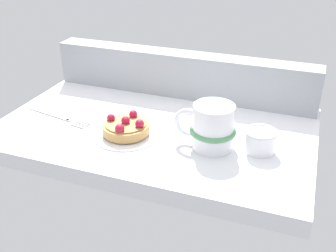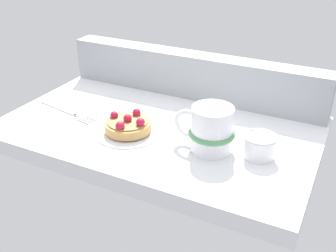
# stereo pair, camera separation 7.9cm
# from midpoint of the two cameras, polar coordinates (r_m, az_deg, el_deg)

# --- Properties ---
(ground_plane) EXTENTS (0.67, 0.41, 0.04)m
(ground_plane) POSITION_cam_midpoint_polar(r_m,az_deg,el_deg) (0.87, 1.31, -0.85)
(ground_plane) COLOR white
(window_rail_back) EXTENTS (0.65, 0.06, 0.11)m
(window_rail_back) POSITION_cam_midpoint_polar(r_m,az_deg,el_deg) (0.99, 5.82, 7.22)
(window_rail_back) COLOR #9EA3A8
(window_rail_back) RESTS_ON ground_plane
(dessert_plate) EXTENTS (0.14, 0.14, 0.01)m
(dessert_plate) POSITION_cam_midpoint_polar(r_m,az_deg,el_deg) (0.83, -3.01, -0.83)
(dessert_plate) COLOR white
(dessert_plate) RESTS_ON ground_plane
(raspberry_tart) EXTENTS (0.10, 0.10, 0.04)m
(raspberry_tart) POSITION_cam_midpoint_polar(r_m,az_deg,el_deg) (0.82, -3.03, 0.13)
(raspberry_tart) COLOR tan
(raspberry_tart) RESTS_ON dessert_plate
(coffee_mug) EXTENTS (0.12, 0.09, 0.09)m
(coffee_mug) POSITION_cam_midpoint_polar(r_m,az_deg,el_deg) (0.76, 9.05, -0.54)
(coffee_mug) COLOR white
(coffee_mug) RESTS_ON ground_plane
(dessert_fork) EXTENTS (0.18, 0.05, 0.01)m
(dessert_fork) POSITION_cam_midpoint_polar(r_m,az_deg,el_deg) (0.93, -12.03, 2.04)
(dessert_fork) COLOR #B7B7BC
(dessert_fork) RESTS_ON ground_plane
(sugar_bowl) EXTENTS (0.06, 0.06, 0.04)m
(sugar_bowl) POSITION_cam_midpoint_polar(r_m,az_deg,el_deg) (0.77, 15.85, -2.78)
(sugar_bowl) COLOR white
(sugar_bowl) RESTS_ON ground_plane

